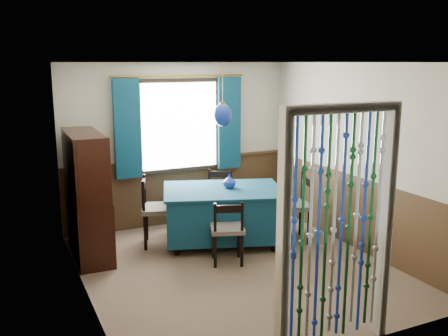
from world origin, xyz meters
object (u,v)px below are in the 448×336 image
chair_left (157,209)px  vase_table (229,182)px  chair_far (218,197)px  sideboard (88,213)px  bowl_shelf (94,174)px  pendant_lamp (223,115)px  chair_near (228,230)px  vase_sideboard (86,182)px  chair_right (295,206)px  dining_table (223,212)px

chair_left → vase_table: 1.08m
chair_far → sideboard: bearing=46.7°
sideboard → bowl_shelf: (0.06, -0.29, 0.57)m
pendant_lamp → chair_left: bearing=159.5°
pendant_lamp → sideboard: bearing=169.5°
bowl_shelf → chair_near: bearing=-26.9°
vase_table → bowl_shelf: bowl_shelf is taller
pendant_lamp → vase_sideboard: 2.06m
sideboard → vase_sideboard: bearing=81.2°
vase_table → bowl_shelf: 1.86m
vase_sideboard → pendant_lamp: bearing=-21.1°
chair_far → chair_right: 1.28m
chair_far → vase_sideboard: (-1.99, -0.05, 0.45)m
chair_left → chair_right: (1.82, -0.67, -0.00)m
chair_right → vase_table: 0.99m
chair_near → pendant_lamp: 1.56m
vase_sideboard → dining_table: bearing=-21.1°
dining_table → bowl_shelf: size_ratio=8.86×
chair_near → chair_left: bearing=139.9°
chair_left → vase_sideboard: 1.02m
chair_left → chair_near: bearing=49.1°
vase_table → vase_sideboard: size_ratio=0.98×
dining_table → pendant_lamp: 1.36m
chair_far → chair_right: (0.70, -1.07, 0.05)m
chair_right → bowl_shelf: 2.80m
bowl_shelf → dining_table: bearing=-1.5°
chair_far → vase_table: bearing=113.8°
chair_right → sideboard: bearing=92.7°
dining_table → sideboard: size_ratio=1.16×
chair_far → bowl_shelf: (-1.99, -0.68, 0.69)m
chair_right → pendant_lamp: pendant_lamp is taller
chair_left → bowl_shelf: bearing=-53.7°
dining_table → vase_table: 0.43m
pendant_lamp → bowl_shelf: pendant_lamp is taller
dining_table → sideboard: 1.83m
chair_far → pendant_lamp: size_ratio=1.02×
chair_far → vase_sideboard: vase_sideboard is taller
dining_table → vase_table: (0.11, 0.01, 0.42)m
sideboard → chair_left: bearing=0.7°
sideboard → vase_table: (1.90, -0.32, 0.29)m
dining_table → chair_left: (-0.86, 0.32, 0.06)m
dining_table → vase_sideboard: vase_sideboard is taller
dining_table → chair_far: size_ratio=2.20×
chair_near → vase_table: bearing=82.2°
chair_left → pendant_lamp: 1.59m
chair_right → bowl_shelf: (-2.69, 0.39, 0.64)m
chair_left → chair_right: chair_left is taller
vase_sideboard → chair_far: bearing=1.5°
pendant_lamp → vase_table: size_ratio=4.80×
dining_table → chair_far: 0.77m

